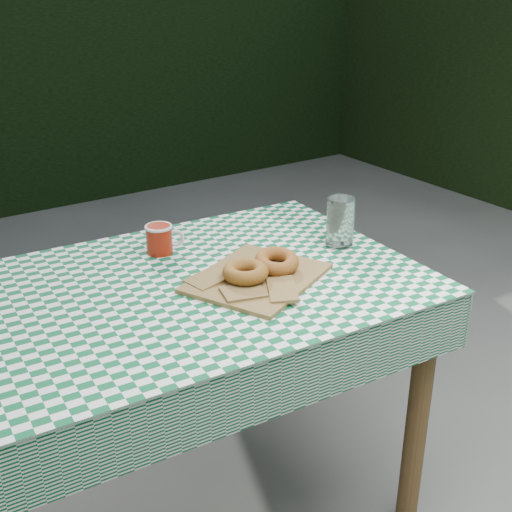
# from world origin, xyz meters

# --- Properties ---
(ground) EXTENTS (60.00, 60.00, 0.00)m
(ground) POSITION_xyz_m (0.00, 0.00, 0.00)
(ground) COLOR #4A4A46
(ground) RESTS_ON ground
(table) EXTENTS (1.20, 0.83, 0.75)m
(table) POSITION_xyz_m (-0.18, -0.05, 0.38)
(table) COLOR brown
(table) RESTS_ON ground
(tablecloth) EXTENTS (1.22, 0.86, 0.01)m
(tablecloth) POSITION_xyz_m (-0.18, -0.05, 0.75)
(tablecloth) COLOR #0D5931
(tablecloth) RESTS_ON table
(paper_bag) EXTENTS (0.41, 0.38, 0.02)m
(paper_bag) POSITION_xyz_m (-0.02, -0.13, 0.76)
(paper_bag) COLOR olive
(paper_bag) RESTS_ON tablecloth
(bagel_front) EXTENTS (0.12, 0.12, 0.04)m
(bagel_front) POSITION_xyz_m (-0.06, -0.14, 0.79)
(bagel_front) COLOR #985D1F
(bagel_front) RESTS_ON paper_bag
(bagel_back) EXTENTS (0.14, 0.14, 0.04)m
(bagel_back) POSITION_xyz_m (0.04, -0.13, 0.79)
(bagel_back) COLOR #91601E
(bagel_back) RESTS_ON paper_bag
(coffee_mug) EXTENTS (0.19, 0.19, 0.08)m
(coffee_mug) POSITION_xyz_m (-0.15, 0.16, 0.80)
(coffee_mug) COLOR maroon
(coffee_mug) RESTS_ON tablecloth
(drinking_glass) EXTENTS (0.10, 0.10, 0.14)m
(drinking_glass) POSITION_xyz_m (0.30, -0.07, 0.83)
(drinking_glass) COLOR silver
(drinking_glass) RESTS_ON tablecloth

